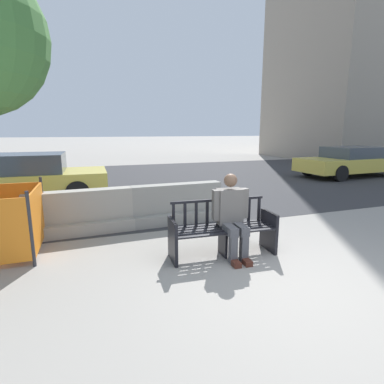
% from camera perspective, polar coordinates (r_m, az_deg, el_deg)
% --- Properties ---
extents(ground_plane, '(200.00, 200.00, 0.00)m').
position_cam_1_polar(ground_plane, '(4.27, 18.80, -16.59)').
color(ground_plane, gray).
extents(street_asphalt, '(120.00, 12.00, 0.01)m').
position_cam_1_polar(street_asphalt, '(12.03, -7.40, 2.09)').
color(street_asphalt, '#333335').
rests_on(street_asphalt, ground).
extents(street_bench, '(1.72, 0.62, 0.88)m').
position_cam_1_polar(street_bench, '(4.85, 5.81, -7.42)').
color(street_bench, black).
rests_on(street_bench, ground).
extents(seated_person, '(0.59, 0.74, 1.31)m').
position_cam_1_polar(seated_person, '(4.76, 7.58, -4.13)').
color(seated_person, '#66605B').
rests_on(seated_person, ground).
extents(jersey_barrier_centre, '(2.02, 0.73, 0.84)m').
position_cam_1_polar(jersey_barrier_centre, '(6.61, -2.90, -2.71)').
color(jersey_barrier_centre, gray).
rests_on(jersey_barrier_centre, ground).
extents(jersey_barrier_left, '(2.03, 0.77, 0.84)m').
position_cam_1_polar(jersey_barrier_left, '(6.29, -20.43, -4.19)').
color(jersey_barrier_left, '#9E998E').
rests_on(jersey_barrier_left, ground).
extents(car_taxi_near, '(4.75, 2.13, 1.29)m').
position_cam_1_polar(car_taxi_near, '(14.85, 27.94, 5.19)').
color(car_taxi_near, '#DBC64C').
rests_on(car_taxi_near, ground).
extents(car_sedan_mid, '(4.24, 2.00, 1.34)m').
position_cam_1_polar(car_sedan_mid, '(9.68, -28.96, 2.50)').
color(car_sedan_mid, '#DBC64C').
rests_on(car_sedan_mid, ground).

